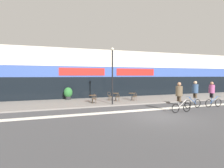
% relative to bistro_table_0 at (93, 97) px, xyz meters
% --- Properties ---
extents(ground_plane, '(120.00, 120.00, 0.00)m').
position_rel_bistro_table_0_xyz_m(ground_plane, '(2.99, -6.46, -0.63)').
color(ground_plane, '#424244').
extents(sidewalk_slab, '(40.00, 5.50, 0.12)m').
position_rel_bistro_table_0_xyz_m(sidewalk_slab, '(2.99, 0.79, -0.57)').
color(sidewalk_slab, slate).
rests_on(sidewalk_slab, ground).
extents(storefront_facade, '(40.00, 4.06, 5.71)m').
position_rel_bistro_table_0_xyz_m(storefront_facade, '(2.99, 5.50, 2.21)').
color(storefront_facade, beige).
rests_on(storefront_facade, ground).
extents(bike_lane_stripe, '(36.00, 0.70, 0.01)m').
position_rel_bistro_table_0_xyz_m(bike_lane_stripe, '(2.99, -4.25, -0.62)').
color(bike_lane_stripe, silver).
rests_on(bike_lane_stripe, ground).
extents(bistro_table_0, '(0.72, 0.72, 0.71)m').
position_rel_bistro_table_0_xyz_m(bistro_table_0, '(0.00, 0.00, 0.00)').
color(bistro_table_0, black).
rests_on(bistro_table_0, sidewalk_slab).
extents(bistro_table_1, '(0.65, 0.65, 0.76)m').
position_rel_bistro_table_0_xyz_m(bistro_table_1, '(2.53, 0.57, 0.03)').
color(bistro_table_1, black).
rests_on(bistro_table_1, sidewalk_slab).
extents(bistro_table_2, '(0.70, 0.70, 0.73)m').
position_rel_bistro_table_0_xyz_m(bistro_table_2, '(4.25, 0.31, 0.02)').
color(bistro_table_2, black).
rests_on(bistro_table_2, sidewalk_slab).
extents(cafe_chair_0_near, '(0.41, 0.58, 0.90)m').
position_rel_bistro_table_0_xyz_m(cafe_chair_0_near, '(0.00, -0.63, 0.01)').
color(cafe_chair_0_near, '#4C3823').
rests_on(cafe_chair_0_near, sidewalk_slab).
extents(cafe_chair_1_near, '(0.45, 0.60, 0.90)m').
position_rel_bistro_table_0_xyz_m(cafe_chair_1_near, '(2.52, -0.05, 0.01)').
color(cafe_chair_1_near, '#4C3823').
rests_on(cafe_chair_1_near, sidewalk_slab).
extents(cafe_chair_1_side, '(0.59, 0.44, 0.90)m').
position_rel_bistro_table_0_xyz_m(cafe_chair_1_side, '(1.91, 0.57, 0.01)').
color(cafe_chair_1_side, '#4C3823').
rests_on(cafe_chair_1_side, sidewalk_slab).
extents(cafe_chair_2_near, '(0.43, 0.59, 0.90)m').
position_rel_bistro_table_0_xyz_m(cafe_chair_2_near, '(4.25, -0.31, 0.01)').
color(cafe_chair_2_near, '#4C3823').
rests_on(cafe_chair_2_near, sidewalk_slab).
extents(planter_pot, '(0.91, 0.91, 1.30)m').
position_rel_bistro_table_0_xyz_m(planter_pot, '(-1.99, 2.96, 0.18)').
color(planter_pot, '#232326').
rests_on(planter_pot, sidewalk_slab).
extents(lamp_post, '(0.26, 0.26, 5.02)m').
position_rel_bistro_table_0_xyz_m(lamp_post, '(1.45, -1.53, 2.40)').
color(lamp_post, black).
rests_on(lamp_post, sidewalk_slab).
extents(cyclist_0, '(1.73, 0.50, 2.16)m').
position_rel_bistro_table_0_xyz_m(cyclist_0, '(9.21, -4.99, 0.64)').
color(cyclist_0, black).
rests_on(cyclist_0, ground).
extents(cyclist_1, '(1.72, 0.51, 2.20)m').
position_rel_bistro_table_0_xyz_m(cyclist_1, '(5.04, -5.90, 0.68)').
color(cyclist_1, black).
rests_on(cyclist_1, ground).
extents(cyclist_2, '(1.78, 0.54, 2.23)m').
position_rel_bistro_table_0_xyz_m(cyclist_2, '(7.53, -4.78, 0.69)').
color(cyclist_2, black).
rests_on(cyclist_2, ground).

